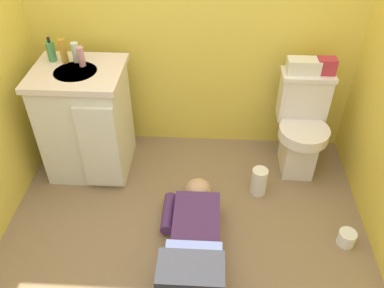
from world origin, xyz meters
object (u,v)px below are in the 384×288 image
Objects in this scene: faucet at (81,53)px; bottle_pink at (81,57)px; person_plumber at (194,246)px; paper_towel_roll at (259,181)px; toiletry_bag at (326,66)px; bottle_clear at (76,52)px; soap_dispenser at (51,51)px; bottle_amber at (63,51)px; toilet_paper_roll at (346,238)px; toilet at (301,126)px; tissue_box at (304,66)px; vanity_cabinet at (87,121)px.

faucet is 0.78× the size of bottle_pink.
person_plumber is 0.76m from paper_towel_roll.
bottle_clear is (-1.67, -0.06, 0.08)m from toiletry_bag.
bottle_amber is (0.09, -0.02, 0.01)m from soap_dispenser.
bottle_pink reaches higher than toiletry_bag.
faucet is at bearing 155.75° from toilet_paper_roll.
bottle_amber is (-1.64, 0.01, 0.53)m from toilet.
toilet is 0.83m from toilet_paper_roll.
bottle_amber is 0.08m from bottle_clear.
tissue_box is 0.15m from toiletry_bag.
bottle_amber reaches higher than toilet_paper_roll.
bottle_clear is (-0.03, 0.12, 0.47)m from vanity_cabinet.
bottle_pink is (0.03, -0.08, 0.01)m from faucet.
bottle_amber is at bearing -157.74° from faucet.
soap_dispenser is at bearing 146.90° from vanity_cabinet.
bottle_amber is at bearing -177.49° from toiletry_bag.
toilet_paper_roll is (1.73, -0.71, -0.83)m from bottle_pink.
faucet reaches higher than toilet_paper_roll.
faucet is (-1.54, 0.05, 0.50)m from toilet.
bottle_amber is at bearing 157.97° from toilet_paper_roll.
tissue_box is 1.65× the size of bottle_clear.
toiletry_bag reaches higher than person_plumber.
toilet_paper_roll is (1.76, -0.79, -0.82)m from faucet.
bottle_pink reaches higher than faucet.
bottle_amber reaches higher than vanity_cabinet.
toilet is 1.65m from bottle_clear.
person_plumber is at bearing -49.41° from bottle_clear.
bottle_amber is at bearing -167.97° from bottle_clear.
bottle_pink reaches higher than paper_towel_roll.
toiletry_bag is (1.64, 0.18, 0.39)m from vanity_cabinet.
tissue_box reaches higher than person_plumber.
soap_dispenser is at bearing -178.10° from tissue_box.
tissue_box is 1.52m from bottle_clear.
bottle_clear reaches higher than vanity_cabinet.
vanity_cabinet reaches higher than toilet.
vanity_cabinet is at bearing -88.69° from faucet.
toilet is 0.51m from paper_towel_roll.
faucet is at bearing 177.98° from toilet.
faucet reaches higher than tissue_box.
toiletry_bag is at bearing 0.00° from tissue_box.
bottle_clear is at bearing 130.59° from person_plumber.
person_plumber is at bearing -44.35° from soap_dispenser.
toilet_paper_roll is at bearing -24.25° from faucet.
tissue_box is 1.05× the size of paper_towel_roll.
toilet is 1.62m from faucet.
bottle_pink is (-1.47, -0.12, 0.08)m from tissue_box.
faucet is 1.65m from toiletry_bag.
tissue_box is 0.85m from paper_towel_roll.
bottle_clear reaches higher than paper_towel_roll.
toilet_paper_roll is at bearing -38.90° from paper_towel_roll.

